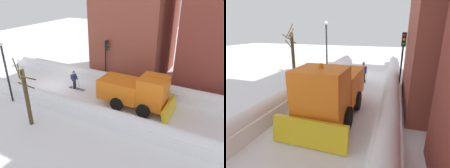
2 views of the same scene
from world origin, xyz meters
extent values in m
plane|color=white|center=(0.00, 10.00, 0.00)|extent=(80.00, 80.00, 0.00)
cube|color=white|center=(-2.97, 10.00, 0.39)|extent=(1.10, 36.00, 0.78)
cylinder|color=white|center=(-2.97, 10.00, 0.78)|extent=(0.90, 34.20, 0.90)
cube|color=white|center=(2.97, 10.00, 0.36)|extent=(1.10, 36.00, 0.72)
cylinder|color=white|center=(2.97, 10.00, 0.72)|extent=(0.90, 34.20, 0.90)
cube|color=brown|center=(-7.59, 5.49, 5.48)|extent=(7.73, 7.14, 10.96)
cube|color=orange|center=(-0.03, 7.53, 1.40)|extent=(2.30, 3.40, 1.60)
cube|color=orange|center=(-0.03, 10.23, 1.75)|extent=(2.20, 2.00, 2.30)
cube|color=black|center=(-0.03, 11.19, 2.26)|extent=(1.85, 0.06, 1.01)
cube|color=yellow|center=(-0.03, 11.58, 0.55)|extent=(3.20, 0.46, 1.13)
cylinder|color=orange|center=(-0.03, 10.23, 3.02)|extent=(0.20, 0.20, 0.18)
cylinder|color=black|center=(-1.18, 9.93, 0.55)|extent=(0.25, 1.10, 1.10)
cylinder|color=black|center=(1.12, 9.93, 0.55)|extent=(0.25, 1.10, 1.10)
cylinder|color=black|center=(-1.18, 7.73, 0.55)|extent=(0.25, 1.10, 1.10)
cylinder|color=black|center=(1.12, 7.73, 0.55)|extent=(0.25, 1.10, 1.10)
cylinder|color=black|center=(-0.63, 2.32, 0.41)|extent=(0.14, 0.14, 0.82)
cylinder|color=black|center=(-0.41, 2.32, 0.41)|extent=(0.14, 0.14, 0.82)
cube|color=navy|center=(-0.52, 2.32, 1.13)|extent=(0.42, 0.26, 0.62)
cube|color=#262D38|center=(-0.52, 2.11, 1.16)|extent=(0.32, 0.16, 0.44)
sphere|color=tan|center=(-0.52, 2.32, 1.60)|extent=(0.24, 0.24, 0.24)
sphere|color=teal|center=(-0.52, 2.32, 1.70)|extent=(0.22, 0.22, 0.22)
cylinder|color=navy|center=(-0.78, 2.42, 1.16)|extent=(0.09, 0.33, 0.56)
cylinder|color=navy|center=(-0.26, 2.42, 1.16)|extent=(0.09, 0.33, 0.56)
cube|color=black|center=(-0.63, 2.57, 0.01)|extent=(0.09, 1.80, 0.03)
cube|color=black|center=(-0.41, 2.57, 0.01)|extent=(0.09, 1.80, 0.03)
cylinder|color=#262628|center=(-0.82, 2.54, 0.60)|extent=(0.02, 0.19, 1.19)
cylinder|color=#262628|center=(-0.22, 2.54, 0.60)|extent=(0.02, 0.19, 1.19)
cylinder|color=black|center=(-3.44, 4.09, 1.68)|extent=(0.12, 0.12, 3.37)
cube|color=black|center=(-3.44, 4.23, 3.82)|extent=(0.28, 0.24, 0.90)
sphere|color=red|center=(-3.44, 4.36, 4.10)|extent=(0.18, 0.18, 0.18)
sphere|color=gold|center=(-3.44, 4.36, 3.82)|extent=(0.18, 0.18, 0.18)
sphere|color=green|center=(-3.44, 4.36, 3.54)|extent=(0.18, 0.18, 0.18)
cylinder|color=black|center=(4.05, -0.84, 2.43)|extent=(0.16, 0.16, 4.85)
sphere|color=silver|center=(4.05, -0.84, 5.03)|extent=(0.40, 0.40, 0.40)
cylinder|color=#46391F|center=(5.69, 3.20, 2.09)|extent=(0.28, 0.28, 4.18)
cylinder|color=#46391F|center=(5.79, 3.51, 3.15)|extent=(0.95, 0.42, 0.79)
cylinder|color=#46391F|center=(5.83, 3.05, 4.11)|extent=(0.47, 0.49, 0.86)
cylinder|color=#46391F|center=(5.96, 3.08, 4.29)|extent=(0.39, 0.85, 1.25)
cylinder|color=#46391F|center=(5.67, 3.62, 3.66)|extent=(1.26, 0.14, 0.80)
camera|label=1|loc=(14.28, 14.46, 9.08)|focal=34.61mm
camera|label=2|loc=(-2.98, 17.03, 4.54)|focal=28.43mm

